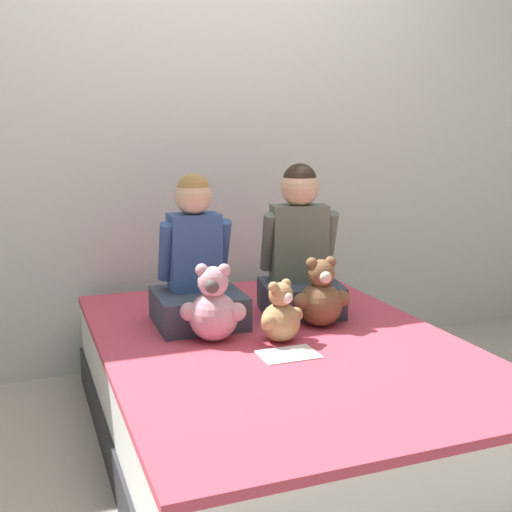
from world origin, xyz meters
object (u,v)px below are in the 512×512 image
object	(u,v)px
child_on_left	(196,270)
teddy_bear_held_by_left_child	(213,309)
teddy_bear_between_children	(280,316)
sign_card	(288,354)
bed	(279,393)
child_on_right	(300,252)
teddy_bear_held_by_right_child	(321,297)

from	to	relation	value
child_on_left	teddy_bear_held_by_left_child	xyz separation A→B (m)	(-0.00, -0.24, -0.10)
teddy_bear_between_children	sign_card	size ratio (longest dim) A/B	1.14
teddy_bear_held_by_left_child	teddy_bear_between_children	xyz separation A→B (m)	(0.23, -0.10, -0.03)
bed	teddy_bear_held_by_left_child	xyz separation A→B (m)	(-0.24, 0.08, 0.34)
child_on_right	teddy_bear_held_by_left_child	size ratio (longest dim) A/B	2.16
bed	teddy_bear_between_children	xyz separation A→B (m)	(-0.00, -0.01, 0.32)
teddy_bear_between_children	sign_card	bearing A→B (deg)	-122.70
child_on_left	teddy_bear_between_children	size ratio (longest dim) A/B	2.59
teddy_bear_held_by_right_child	teddy_bear_between_children	distance (m)	0.26
bed	teddy_bear_between_children	distance (m)	0.32
child_on_left	teddy_bear_held_by_left_child	distance (m)	0.26
teddy_bear_held_by_left_child	sign_card	distance (m)	0.34
child_on_right	bed	bearing A→B (deg)	-114.17
child_on_right	teddy_bear_held_by_left_child	distance (m)	0.54
sign_card	teddy_bear_between_children	bearing A→B (deg)	78.96
child_on_right	teddy_bear_held_by_right_child	size ratio (longest dim) A/B	2.25
teddy_bear_held_by_left_child	bed	bearing A→B (deg)	1.88
child_on_right	teddy_bear_between_children	world-z (taller)	child_on_right
bed	teddy_bear_held_by_right_child	xyz separation A→B (m)	(0.23, 0.11, 0.34)
child_on_left	sign_card	world-z (taller)	child_on_left
bed	child_on_right	xyz separation A→B (m)	(0.23, 0.33, 0.48)
child_on_left	sign_card	distance (m)	0.58
child_on_right	teddy_bear_held_by_right_child	distance (m)	0.26
teddy_bear_between_children	child_on_left	bearing A→B (deg)	102.30
teddy_bear_held_by_left_child	sign_card	size ratio (longest dim) A/B	1.43
teddy_bear_held_by_left_child	teddy_bear_between_children	bearing A→B (deg)	-1.55
child_on_right	sign_card	bearing A→B (deg)	-107.17
bed	teddy_bear_held_by_left_child	world-z (taller)	teddy_bear_held_by_left_child
child_on_right	teddy_bear_held_by_right_child	bearing A→B (deg)	-80.29
child_on_left	teddy_bear_held_by_right_child	bearing A→B (deg)	-24.26
teddy_bear_held_by_right_child	sign_card	xyz separation A→B (m)	(-0.26, -0.27, -0.12)
teddy_bear_held_by_left_child	teddy_bear_held_by_right_child	world-z (taller)	teddy_bear_held_by_left_child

